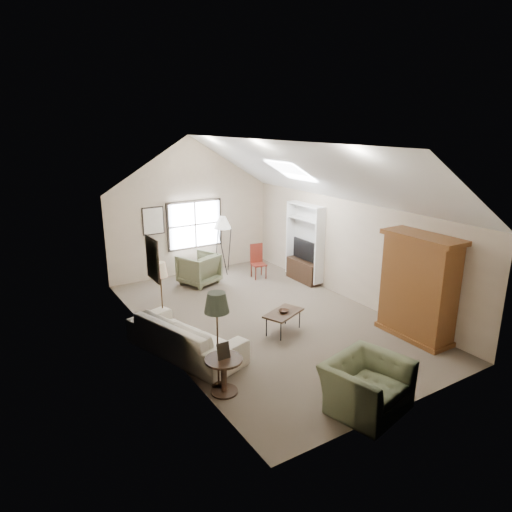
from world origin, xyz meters
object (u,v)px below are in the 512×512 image
armoire (418,287)px  side_chair (259,261)px  armchair_near (366,386)px  coffee_table (283,322)px  armchair_far (199,269)px  sofa (185,336)px  side_table (224,375)px

armoire → side_chair: armoire is taller
armchair_near → side_chair: 6.49m
coffee_table → armchair_far: bearing=93.8°
sofa → armchair_near: size_ratio=2.03×
coffee_table → side_table: bearing=-148.0°
sofa → side_chair: size_ratio=2.55×
sofa → side_table: size_ratio=3.99×
armchair_far → side_table: armchair_far is taller
armoire → sofa: armoire is taller
side_chair → armchair_near: bearing=-98.6°
side_chair → side_table: bearing=-119.3°
coffee_table → sofa: bearing=173.2°
armchair_far → armoire: bearing=93.8°
coffee_table → side_chair: size_ratio=0.91×
sofa → armchair_near: 3.58m
armoire → side_table: armoire is taller
armoire → sofa: (-4.38, 1.86, -0.73)m
sofa → armoire: bearing=-131.0°
armoire → armchair_near: bearing=-154.3°
armchair_far → coffee_table: size_ratio=1.06×
side_table → side_chair: bearing=52.2°
armoire → armchair_near: size_ratio=1.78×
armchair_far → coffee_table: (0.24, -3.73, -0.20)m
side_table → armchair_near: bearing=-43.0°
armoire → armchair_far: bearing=114.9°
armchair_far → armchair_near: bearing=67.0°
armchair_near → coffee_table: bearing=67.7°
armchair_near → side_chair: (1.91, 6.20, 0.09)m
sofa → side_table: 1.60m
sofa → side_chair: bearing=-67.8°
side_chair → armchair_far: bearing=173.9°
coffee_table → side_chair: 3.60m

